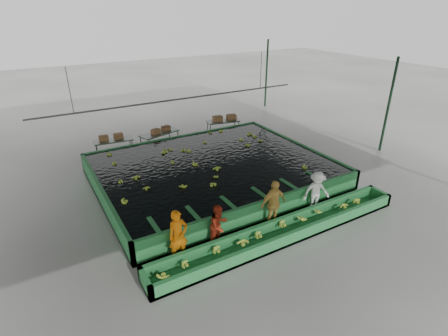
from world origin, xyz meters
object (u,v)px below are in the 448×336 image
worker_d (316,192)px  packing_table_left (114,148)px  worker_a (178,236)px  worker_b (219,226)px  box_stack_right (224,120)px  worker_c (273,204)px  packing_table_right (223,128)px  box_stack_mid (161,132)px  box_stack_left (111,139)px  sorting_trough (284,231)px  packing_table_mid (160,141)px  flotation_tank (213,171)px

worker_d → packing_table_left: worker_d is taller
worker_a → worker_d: worker_a is taller
worker_b → box_stack_right: (5.69, 9.37, 0.15)m
worker_c → box_stack_right: bearing=69.5°
packing_table_right → box_stack_right: 0.47m
box_stack_mid → box_stack_left: bearing=170.3°
packing_table_right → box_stack_right: size_ratio=1.37×
worker_a → box_stack_right: worker_a is taller
box_stack_mid → worker_d: bearing=-72.7°
packing_table_left → packing_table_right: (6.61, -0.07, 0.00)m
worker_c → packing_table_left: size_ratio=0.92×
worker_c → worker_d: worker_c is taller
packing_table_right → box_stack_mid: (-4.09, -0.29, 0.54)m
packing_table_left → box_stack_right: (6.73, -0.06, 0.45)m
worker_b → worker_d: size_ratio=0.92×
worker_d → box_stack_mid: bearing=125.6°
sorting_trough → worker_c: bearing=81.8°
packing_table_mid → flotation_tank: bearing=-81.0°
flotation_tank → worker_a: size_ratio=5.73×
packing_table_mid → packing_table_right: (4.20, 0.30, -0.04)m
packing_table_left → worker_b: bearing=-83.7°
packing_table_right → worker_c: bearing=-109.6°
packing_table_right → flotation_tank: bearing=-124.4°
sorting_trough → packing_table_mid: (-0.75, 9.85, 0.24)m
worker_c → box_stack_left: 10.08m
worker_d → flotation_tank: bearing=135.2°
packing_table_right → box_stack_right: box_stack_right is taller
flotation_tank → box_stack_right: bearing=54.8°
worker_c → box_stack_right: size_ratio=1.25×
worker_a → packing_table_right: size_ratio=0.88×
worker_d → box_stack_right: 9.47m
packing_table_mid → box_stack_left: bearing=169.6°
packing_table_left → worker_c: bearing=-70.8°
box_stack_left → flotation_tank: bearing=-58.1°
worker_b → box_stack_left: (-1.12, 9.51, 0.14)m
packing_table_right → packing_table_mid: bearing=-176.0°
flotation_tank → worker_a: 5.60m
worker_a → box_stack_right: size_ratio=1.21×
flotation_tank → box_stack_left: bearing=121.9°
sorting_trough → worker_b: size_ratio=6.62×
worker_d → packing_table_mid: 9.52m
box_stack_left → box_stack_mid: box_stack_mid is taller
worker_b → packing_table_mid: (1.37, 9.05, -0.26)m
box_stack_left → worker_d: bearing=-60.3°
worker_a → packing_table_mid: (2.80, 9.05, -0.38)m
flotation_tank → packing_table_left: 6.02m
worker_a → packing_table_left: bearing=85.0°
flotation_tank → box_stack_right: box_stack_right is taller
sorting_trough → worker_c: size_ratio=5.51×
flotation_tank → worker_b: worker_b is taller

